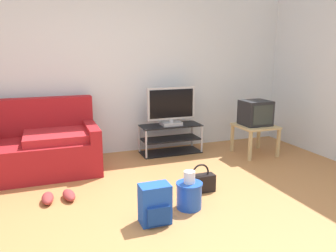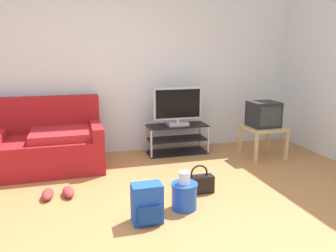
% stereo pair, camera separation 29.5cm
% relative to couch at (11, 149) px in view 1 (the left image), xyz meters
% --- Properties ---
extents(ground_plane, '(9.00, 9.80, 0.02)m').
position_rel_couch_xyz_m(ground_plane, '(1.26, -1.92, -0.34)').
color(ground_plane, '#B27542').
extents(wall_back, '(9.00, 0.10, 2.70)m').
position_rel_couch_xyz_m(wall_back, '(1.26, 0.53, 1.02)').
color(wall_back, silver).
rests_on(wall_back, ground_plane).
extents(couch, '(2.12, 0.93, 0.92)m').
position_rel_couch_xyz_m(couch, '(0.00, 0.00, 0.00)').
color(couch, maroon).
rests_on(couch, ground_plane).
extents(tv_stand, '(0.91, 0.39, 0.44)m').
position_rel_couch_xyz_m(tv_stand, '(2.20, 0.16, -0.11)').
color(tv_stand, black).
rests_on(tv_stand, ground_plane).
extents(flat_tv, '(0.74, 0.22, 0.57)m').
position_rel_couch_xyz_m(flat_tv, '(2.20, 0.14, 0.39)').
color(flat_tv, '#B2B2B7').
rests_on(flat_tv, tv_stand).
extents(side_table, '(0.54, 0.54, 0.45)m').
position_rel_couch_xyz_m(side_table, '(3.36, -0.35, 0.06)').
color(side_table, tan).
rests_on(side_table, ground_plane).
extents(crt_tv, '(0.40, 0.38, 0.37)m').
position_rel_couch_xyz_m(crt_tv, '(3.36, -0.33, 0.31)').
color(crt_tv, '#232326').
rests_on(crt_tv, side_table).
extents(backpack, '(0.27, 0.25, 0.37)m').
position_rel_couch_xyz_m(backpack, '(1.30, -1.80, -0.15)').
color(backpack, blue).
rests_on(backpack, ground_plane).
extents(handbag, '(0.32, 0.12, 0.32)m').
position_rel_couch_xyz_m(handbag, '(1.99, -1.32, -0.22)').
color(handbag, black).
rests_on(handbag, ground_plane).
extents(cleaning_bucket, '(0.26, 0.26, 0.39)m').
position_rel_couch_xyz_m(cleaning_bucket, '(1.71, -1.64, -0.17)').
color(cleaning_bucket, blue).
rests_on(cleaning_bucket, ground_plane).
extents(sneakers_pair, '(0.36, 0.29, 0.09)m').
position_rel_couch_xyz_m(sneakers_pair, '(0.50, -1.01, -0.28)').
color(sneakers_pair, '#993333').
rests_on(sneakers_pair, ground_plane).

